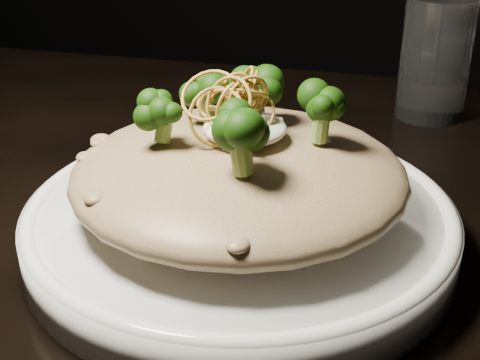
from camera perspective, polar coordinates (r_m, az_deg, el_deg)
name	(u,v)px	position (r m, az deg, el deg)	size (l,w,h in m)	color
table	(280,292)	(0.61, 3.42, -9.49)	(1.10, 0.80, 0.75)	black
plate	(240,225)	(0.51, 0.00, -3.83)	(0.32, 0.32, 0.03)	white
risotto	(239,173)	(0.49, -0.08, 0.56)	(0.25, 0.25, 0.05)	brown
broccoli	(239,108)	(0.47, -0.06, 6.16)	(0.13, 0.13, 0.05)	black
cheese	(245,128)	(0.48, 0.41, 4.44)	(0.06, 0.06, 0.02)	white
shallots	(232,91)	(0.47, -0.67, 7.61)	(0.06, 0.06, 0.04)	brown
drinking_glass	(435,59)	(0.78, 16.33, 9.92)	(0.08, 0.08, 0.13)	white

